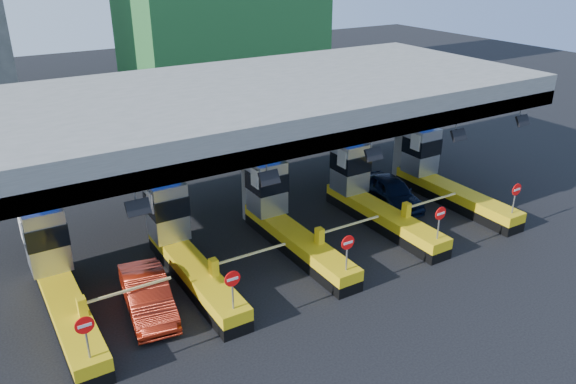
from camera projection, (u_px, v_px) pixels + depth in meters
ground at (286, 244)px, 26.36m from camera, size 120.00×120.00×0.00m
toll_canopy at (254, 103)px, 26.15m from camera, size 28.00×12.09×7.00m
toll_lane_far_left at (57, 275)px, 21.24m from camera, size 4.43×8.00×4.16m
toll_lane_left at (182, 242)px, 23.63m from camera, size 4.43×8.00×4.16m
toll_lane_center at (283, 215)px, 26.02m from camera, size 4.43×8.00×4.16m
toll_lane_right at (368, 193)px, 28.41m from camera, size 4.43×8.00×4.16m
toll_lane_far_right at (439, 174)px, 30.79m from camera, size 4.43×8.00×4.16m
van at (391, 191)px, 30.09m from camera, size 2.60×4.80×1.55m
red_car at (148, 295)px, 21.21m from camera, size 2.13×4.62×1.47m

